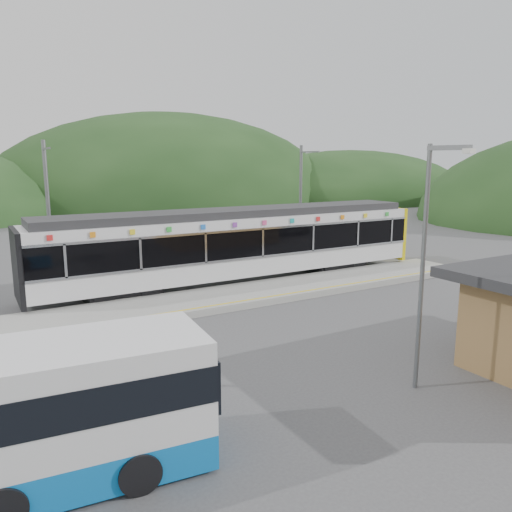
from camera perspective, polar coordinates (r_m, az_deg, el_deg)
ground at (r=19.71m, az=2.79°, el=-7.12°), size 120.00×120.00×0.00m
hills at (r=27.35m, az=7.60°, el=-2.14°), size 146.00×149.00×26.00m
platform at (r=22.39m, az=-1.84°, el=-4.53°), size 26.00×3.20×0.30m
yellow_line at (r=21.25m, az=-0.16°, el=-4.92°), size 26.00×0.10×0.01m
train at (r=24.97m, az=-1.94°, el=1.56°), size 20.44×3.01×3.74m
catenary_mast_west at (r=24.59m, az=-22.58°, el=4.33°), size 0.18×1.80×7.00m
catenary_mast_east at (r=29.89m, az=5.14°, el=6.08°), size 0.18×1.80×7.00m
lamp_post at (r=13.45m, az=19.04°, el=0.81°), size 0.38×1.16×6.47m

